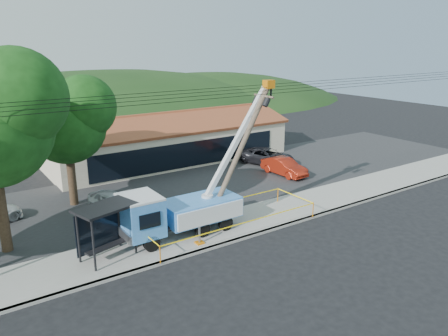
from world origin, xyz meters
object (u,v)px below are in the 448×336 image
utility_truck (178,210)px  leaning_pole (241,149)px  bus_shelter (104,219)px  car_silver (114,215)px  car_red (284,176)px  car_dark (267,165)px

utility_truck → leaning_pole: 5.24m
bus_shelter → car_silver: bus_shelter is taller
leaning_pole → car_red: size_ratio=1.95×
car_silver → car_red: size_ratio=0.99×
leaning_pole → bus_shelter: leaning_pole is taller
leaning_pole → bus_shelter: (-8.66, -0.04, -2.50)m
bus_shelter → car_silver: size_ratio=0.77×
car_dark → bus_shelter: bearing=-173.5°
car_dark → utility_truck: bearing=-167.5°
car_dark → car_silver: bearing=172.6°
utility_truck → bus_shelter: 4.47m
utility_truck → car_red: bearing=22.9°
car_red → bus_shelter: bearing=-164.4°
utility_truck → bus_shelter: bearing=-176.6°
leaning_pole → car_dark: bearing=43.1°
car_silver → car_red: bearing=-11.2°
car_silver → car_dark: car_dark is taller
car_red → utility_truck: bearing=-159.8°
leaning_pole → car_silver: bearing=137.9°
leaning_pole → car_red: leaning_pole is taller
car_red → car_dark: (0.93, 3.37, 0.00)m
car_silver → leaning_pole: bearing=-54.0°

